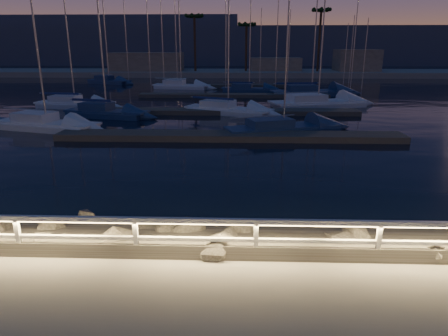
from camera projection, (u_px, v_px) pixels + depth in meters
The scene contains 19 objects.
ground at pixel (216, 257), 10.05m from camera, with size 400.00×400.00×0.00m, color gray.
harbor_water at pixel (233, 109), 40.17m from camera, with size 400.00×440.00×0.60m.
guard_rail at pixel (213, 229), 9.83m from camera, with size 44.11×0.12×1.06m.
floating_docks at pixel (233, 102), 41.23m from camera, with size 22.00×36.00×0.40m.
far_shore at pixel (235, 71), 80.75m from camera, with size 160.00×14.00×5.20m.
palm_left at pixel (194, 19), 76.17m from camera, with size 3.00×3.00×11.20m.
palm_center at pixel (246, 26), 77.19m from camera, with size 3.00×3.00×9.70m.
palm_right at pixel (321, 13), 75.11m from camera, with size 3.00×3.00×12.20m.
distant_hills at pixel (173, 47), 137.19m from camera, with size 230.00×37.50×18.00m.
sailboat_b at pixel (45, 123), 28.42m from camera, with size 8.03×4.26×13.20m.
sailboat_c at pixel (226, 109), 35.10m from camera, with size 8.02×5.12×13.27m.
sailboat_d at pixel (281, 128), 27.11m from camera, with size 8.23×4.79×13.46m.
sailboat_e at pixel (105, 112), 33.43m from camera, with size 7.37×3.68×12.16m.
sailboat_h at pixel (316, 102), 38.94m from camera, with size 9.93×5.24×16.18m.
sailboat_j at pixel (73, 103), 38.53m from camera, with size 7.73×3.15×12.81m.
sailboat_k at pixel (248, 89), 52.09m from camera, with size 7.38×3.25×12.12m.
sailboat_l at pixel (309, 92), 48.05m from camera, with size 10.20×4.61×16.67m.
sailboat_m at pixel (108, 81), 63.42m from camera, with size 7.67×4.99×12.84m.
sailboat_n at pixel (180, 85), 55.80m from camera, with size 8.19×3.84×13.47m.
Camera 1 is at (0.52, -8.94, 5.09)m, focal length 32.00 mm.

